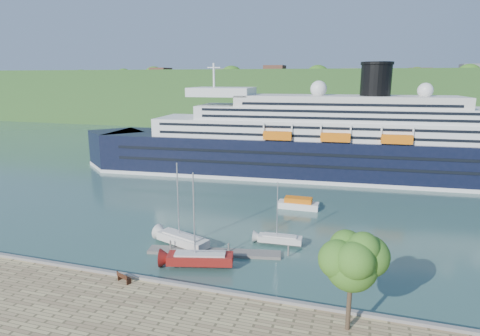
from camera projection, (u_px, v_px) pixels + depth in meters
name	position (u px, v px, depth m)	size (l,w,h in m)	color
ground	(176.00, 293.00, 39.95)	(400.00, 400.00, 0.00)	#305651
far_hillside	(325.00, 98.00, 172.36)	(400.00, 50.00, 24.00)	#2B5522
quay_coping	(175.00, 283.00, 39.51)	(220.00, 0.50, 0.30)	slate
cruise_ship	(317.00, 121.00, 84.58)	(107.08, 15.59, 24.05)	black
park_bench	(124.00, 277.00, 39.95)	(1.73, 0.71, 1.11)	#422213
promenade_tree	(351.00, 277.00, 31.57)	(5.54, 5.54, 9.17)	#316119
floating_pontoon	(214.00, 252.00, 48.76)	(16.19, 1.98, 0.36)	gray
sailboat_white_near	(182.00, 208.00, 49.42)	(8.02, 2.23, 10.37)	silver
sailboat_red	(199.00, 224.00, 44.09)	(8.14, 2.26, 10.51)	maroon
sailboat_white_far	(281.00, 215.00, 50.43)	(6.17, 1.71, 7.96)	silver
tender_launch	(298.00, 203.00, 65.41)	(6.64, 2.27, 1.83)	orange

